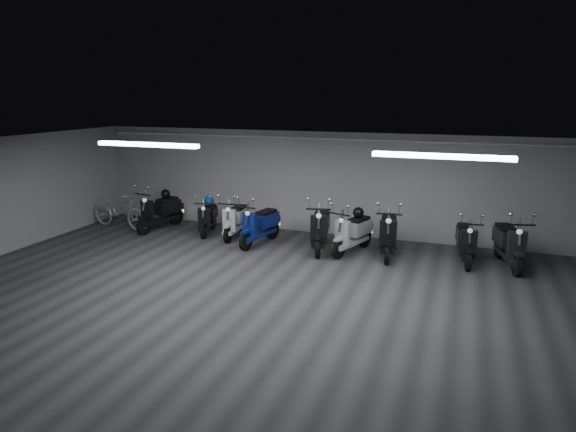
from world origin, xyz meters
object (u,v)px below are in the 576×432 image
(scooter_6, at_px, (353,226))
(scooter_9, at_px, (510,237))
(scooter_2, at_px, (235,214))
(bicycle, at_px, (119,206))
(scooter_7, at_px, (389,226))
(helmet_2, at_px, (358,213))
(scooter_8, at_px, (466,235))
(scooter_4, at_px, (260,219))
(scooter_1, at_px, (208,213))
(helmet_0, at_px, (165,194))
(scooter_5, at_px, (321,221))
(helmet_1, at_px, (209,201))
(scooter_0, at_px, (160,206))

(scooter_6, bearing_deg, scooter_9, 22.03)
(scooter_2, bearing_deg, bicycle, 178.90)
(scooter_7, bearing_deg, helmet_2, 161.66)
(scooter_8, bearing_deg, bicycle, 173.39)
(scooter_4, distance_m, scooter_9, 5.91)
(bicycle, bearing_deg, scooter_1, -73.96)
(scooter_9, bearing_deg, helmet_0, 164.02)
(scooter_8, bearing_deg, scooter_1, 170.96)
(scooter_1, height_order, scooter_4, scooter_4)
(scooter_8, xyz_separation_m, bicycle, (-9.42, -0.10, -0.01))
(scooter_1, xyz_separation_m, bicycle, (-2.68, -0.31, 0.04))
(bicycle, bearing_deg, scooter_4, -82.82)
(scooter_8, distance_m, helmet_2, 2.54)
(scooter_4, bearing_deg, helmet_2, 19.27)
(scooter_5, bearing_deg, helmet_0, 162.15)
(scooter_1, height_order, bicycle, bicycle)
(scooter_7, xyz_separation_m, scooter_8, (1.76, 0.07, -0.07))
(scooter_6, xyz_separation_m, helmet_1, (-4.20, 0.59, 0.21))
(scooter_7, bearing_deg, scooter_0, 170.75)
(scooter_1, distance_m, scooter_6, 4.16)
(scooter_5, xyz_separation_m, helmet_0, (-4.77, 0.56, 0.27))
(scooter_0, relative_size, bicycle, 0.95)
(scooter_7, height_order, bicycle, scooter_7)
(scooter_1, bearing_deg, scooter_7, -18.01)
(scooter_1, bearing_deg, scooter_0, 168.78)
(scooter_5, bearing_deg, bicycle, 168.07)
(scooter_9, bearing_deg, scooter_7, 168.13)
(scooter_2, bearing_deg, scooter_7, -7.93)
(scooter_6, bearing_deg, scooter_8, 22.61)
(scooter_5, distance_m, helmet_0, 4.81)
(scooter_0, relative_size, scooter_1, 1.17)
(scooter_5, height_order, helmet_0, scooter_5)
(scooter_1, distance_m, bicycle, 2.70)
(scooter_2, xyz_separation_m, helmet_2, (3.36, -0.06, 0.32))
(scooter_2, bearing_deg, helmet_0, 169.10)
(scooter_6, bearing_deg, scooter_1, -165.96)
(scooter_1, distance_m, scooter_7, 5.00)
(scooter_4, height_order, helmet_0, scooter_4)
(bicycle, bearing_deg, helmet_1, -69.25)
(scooter_0, height_order, scooter_9, scooter_9)
(scooter_7, relative_size, helmet_2, 7.14)
(bicycle, distance_m, helmet_0, 1.39)
(scooter_5, xyz_separation_m, scooter_8, (3.40, 0.18, -0.08))
(scooter_5, relative_size, helmet_1, 6.91)
(scooter_4, height_order, scooter_8, scooter_4)
(scooter_4, xyz_separation_m, helmet_1, (-1.81, 0.70, 0.20))
(scooter_0, relative_size, scooter_7, 0.97)
(scooter_0, bearing_deg, scooter_8, 10.43)
(scooter_4, bearing_deg, scooter_5, 14.47)
(scooter_1, xyz_separation_m, helmet_0, (-1.43, 0.16, 0.40))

